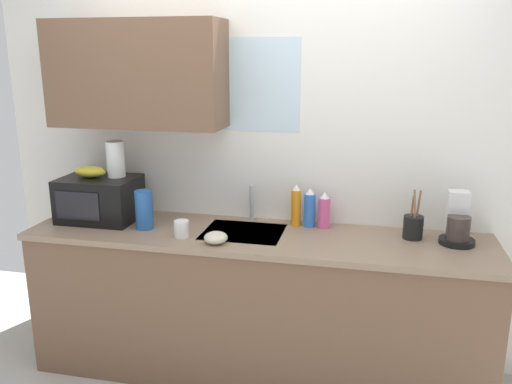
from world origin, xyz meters
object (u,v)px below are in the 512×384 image
at_px(coffee_maker, 457,224).
at_px(mug_white, 182,229).
at_px(dish_soap_bottle_blue, 310,209).
at_px(dish_soap_bottle_pink, 324,211).
at_px(utensil_crock, 413,226).
at_px(banana_bunch, 90,172).
at_px(cereal_canister, 144,210).
at_px(microwave, 100,199).
at_px(small_bowl, 216,238).
at_px(dish_soap_bottle_orange, 296,206).
at_px(paper_towel_roll, 116,159).

distance_m(coffee_maker, mug_white, 1.53).
xyz_separation_m(dish_soap_bottle_blue, dish_soap_bottle_pink, (0.09, -0.01, -0.01)).
bearing_deg(utensil_crock, banana_bunch, -177.93).
height_order(dish_soap_bottle_blue, cereal_canister, dish_soap_bottle_blue).
distance_m(coffee_maker, dish_soap_bottle_blue, 0.83).
relative_size(banana_bunch, dish_soap_bottle_blue, 0.85).
height_order(dish_soap_bottle_blue, utensil_crock, utensil_crock).
bearing_deg(utensil_crock, microwave, -177.83).
relative_size(dish_soap_bottle_pink, utensil_crock, 0.76).
relative_size(cereal_canister, small_bowl, 1.78).
height_order(cereal_canister, small_bowl, cereal_canister).
bearing_deg(coffee_maker, small_bowl, -166.52).
height_order(dish_soap_bottle_orange, dish_soap_bottle_pink, dish_soap_bottle_orange).
bearing_deg(dish_soap_bottle_orange, dish_soap_bottle_pink, -3.50).
bearing_deg(dish_soap_bottle_pink, dish_soap_bottle_orange, 176.50).
relative_size(microwave, small_bowl, 3.54).
height_order(microwave, cereal_canister, microwave).
xyz_separation_m(banana_bunch, dish_soap_bottle_pink, (1.43, 0.15, -0.20)).
height_order(paper_towel_roll, utensil_crock, paper_towel_roll).
bearing_deg(paper_towel_roll, dish_soap_bottle_pink, 4.52).
bearing_deg(microwave, paper_towel_roll, 27.17).
height_order(microwave, dish_soap_bottle_blue, microwave).
height_order(banana_bunch, paper_towel_roll, paper_towel_roll).
height_order(banana_bunch, dish_soap_bottle_orange, banana_bunch).
relative_size(microwave, dish_soap_bottle_orange, 1.81).
bearing_deg(dish_soap_bottle_blue, cereal_canister, -164.89).
bearing_deg(dish_soap_bottle_orange, mug_white, -149.65).
relative_size(microwave, utensil_crock, 1.61).
height_order(microwave, dish_soap_bottle_orange, microwave).
relative_size(coffee_maker, dish_soap_bottle_blue, 1.19).
bearing_deg(dish_soap_bottle_blue, microwave, -173.03).
distance_m(microwave, paper_towel_roll, 0.27).
relative_size(paper_towel_roll, coffee_maker, 0.79).
relative_size(paper_towel_roll, dish_soap_bottle_orange, 0.87).
bearing_deg(small_bowl, dish_soap_bottle_blue, 41.25).
bearing_deg(coffee_maker, utensil_crock, 177.15).
bearing_deg(mug_white, banana_bunch, 163.83).
distance_m(paper_towel_roll, dish_soap_bottle_blue, 1.22).
height_order(paper_towel_roll, small_bowl, paper_towel_roll).
bearing_deg(banana_bunch, cereal_canister, -14.38).
height_order(microwave, small_bowl, microwave).
distance_m(banana_bunch, dish_soap_bottle_orange, 1.28).
height_order(microwave, coffee_maker, coffee_maker).
relative_size(coffee_maker, cereal_canister, 1.21).
distance_m(banana_bunch, dish_soap_bottle_pink, 1.45).
height_order(banana_bunch, dish_soap_bottle_blue, banana_bunch).
xyz_separation_m(mug_white, small_bowl, (0.22, -0.06, -0.02)).
bearing_deg(small_bowl, cereal_canister, 162.83).
height_order(microwave, mug_white, microwave).
distance_m(dish_soap_bottle_orange, utensil_crock, 0.68).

